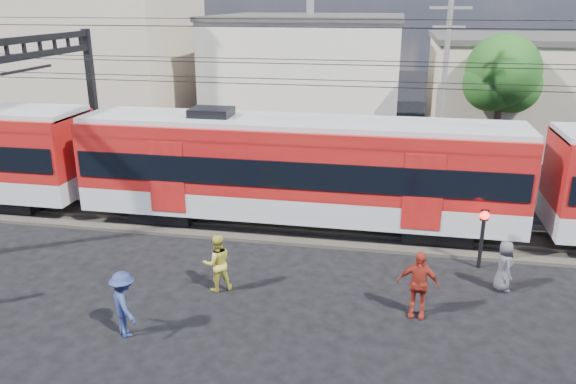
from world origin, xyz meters
The scene contains 16 objects.
ground centered at (0.00, 0.00, 0.00)m, with size 120.00×120.00×0.00m, color black.
track_bed centered at (0.00, 8.00, 0.06)m, with size 70.00×3.40×0.12m, color #2D2823.
rail_near centered at (0.00, 7.25, 0.18)m, with size 70.00×0.12×0.12m, color #59544C.
rail_far centered at (0.00, 8.75, 0.18)m, with size 70.00×0.12×0.12m, color #59544C.
commuter_train centered at (0.68, 8.00, 2.40)m, with size 50.30×3.08×4.17m.
catenary centered at (-8.65, 8.00, 5.14)m, with size 70.00×9.30×7.52m.
building_west centered at (-17.00, 24.00, 4.66)m, with size 14.28×10.20×9.30m.
building_midwest centered at (-2.00, 27.00, 3.66)m, with size 12.24×12.24×7.30m.
building_mideast centered at (14.00, 24.00, 3.16)m, with size 16.32×10.20×6.30m.
utility_pole_mid centered at (6.00, 15.00, 4.53)m, with size 1.80×0.24×8.50m.
tree_near centered at (9.19, 18.09, 4.66)m, with size 3.82×3.64×6.72m.
pedestrian_b centered at (-1.00, 2.81, 0.88)m, with size 0.85×0.66×1.75m, color gold.
pedestrian_c centered at (-2.60, 0.07, 0.89)m, with size 1.15×0.66×1.78m, color navy.
pedestrian_d centered at (4.77, 2.41, 0.96)m, with size 1.12×0.47×1.92m, color maroon.
pedestrian_e centered at (7.32, 4.38, 0.78)m, with size 0.76×0.50×1.56m, color #444449.
crossing_signal centered at (6.85, 5.79, 1.39)m, with size 0.29×0.29×2.00m.
Camera 1 is at (3.86, -11.49, 8.21)m, focal length 35.00 mm.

